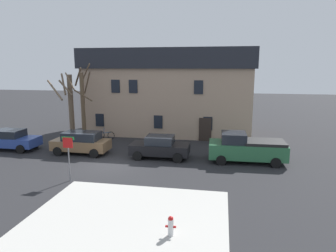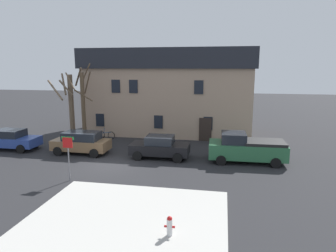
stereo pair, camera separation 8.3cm
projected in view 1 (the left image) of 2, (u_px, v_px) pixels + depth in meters
ground_plane at (109, 165)px, 20.66m from camera, size 120.00×120.00×0.00m
sidewalk_slab at (128, 218)px, 13.31m from camera, size 8.64×6.88×0.12m
building_main at (169, 91)px, 30.66m from camera, size 16.37×7.60×8.24m
tree_bare_near at (70, 104)px, 27.50m from camera, size 3.25×3.26×6.52m
tree_bare_mid at (83, 104)px, 26.62m from camera, size 2.61×2.34×6.86m
car_blue_sedan at (10, 139)px, 24.39m from camera, size 4.63×2.10×1.62m
car_brown_wagon at (81, 142)px, 23.21m from camera, size 4.33×2.07×1.70m
car_black_sedan at (160, 147)px, 22.14m from camera, size 4.26×2.11×1.63m
pickup_truck_green at (246, 148)px, 21.17m from camera, size 5.29×2.41×2.06m
fire_hydrant at (171, 226)px, 11.72m from camera, size 0.42×0.22×0.80m
street_sign_pole at (68, 150)px, 17.43m from camera, size 0.76×0.07×2.64m
bicycle_leaning at (106, 135)px, 28.08m from camera, size 1.74×0.30×1.03m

